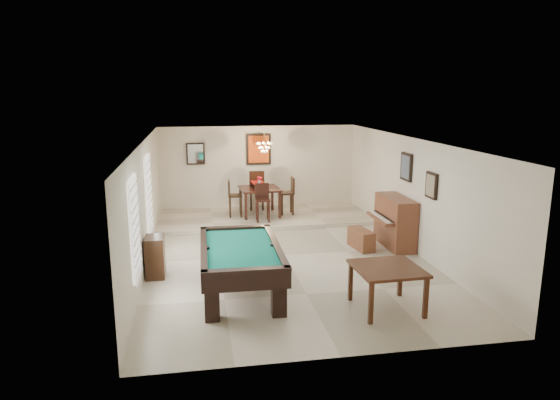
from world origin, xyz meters
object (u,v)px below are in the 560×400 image
object	(u,v)px
apothecary_chest	(155,257)
dining_table	(260,199)
square_table	(387,288)
dining_chair_east	(287,196)
upright_piano	(390,222)
chandelier	(264,144)
dining_chair_north	(257,190)
dining_chair_south	(263,203)
flower_vase	(259,180)
dining_chair_west	(235,198)
pool_table	(241,270)
piano_bench	(361,239)

from	to	relation	value
apothecary_chest	dining_table	xyz separation A→B (m)	(2.65, 4.19, 0.16)
square_table	dining_chair_east	distance (m)	6.43
upright_piano	chandelier	size ratio (longest dim) A/B	2.39
dining_chair_north	chandelier	bearing A→B (deg)	104.07
chandelier	upright_piano	bearing A→B (deg)	-49.02
dining_table	dining_chair_south	size ratio (longest dim) A/B	1.07
flower_vase	dining_chair_south	bearing A→B (deg)	-90.62
dining_chair_west	dining_chair_east	world-z (taller)	dining_chair_east
flower_vase	dining_chair_east	distance (m)	0.93
pool_table	square_table	xyz separation A→B (m)	(2.38, -1.11, -0.06)
pool_table	dining_table	world-z (taller)	dining_table
square_table	chandelier	bearing A→B (deg)	100.80
piano_bench	dining_table	world-z (taller)	dining_table
dining_chair_north	dining_chair_east	xyz separation A→B (m)	(0.78, -0.74, -0.06)
pool_table	dining_table	xyz separation A→B (m)	(1.05, 5.31, 0.14)
upright_piano	dining_chair_south	distance (m)	3.61
dining_chair_north	apothecary_chest	bearing A→B (deg)	67.87
dining_chair_north	dining_chair_east	distance (m)	1.08
pool_table	dining_table	bearing A→B (deg)	79.69
dining_chair_east	chandelier	world-z (taller)	chandelier
upright_piano	flower_vase	world-z (taller)	flower_vase
dining_table	dining_chair_east	size ratio (longest dim) A/B	1.03
square_table	dining_chair_east	world-z (taller)	dining_chair_east
upright_piano	piano_bench	distance (m)	0.80
chandelier	dining_table	bearing A→B (deg)	133.87
apothecary_chest	dining_chair_north	xyz separation A→B (m)	(2.66, 4.92, 0.31)
apothecary_chest	piano_bench	bearing A→B (deg)	12.38
piano_bench	dining_chair_west	distance (m)	4.15
apothecary_chest	dining_chair_east	size ratio (longest dim) A/B	0.77
piano_bench	dining_chair_west	xyz separation A→B (m)	(-2.69, 3.13, 0.41)
chandelier	flower_vase	bearing A→B (deg)	133.87
upright_piano	dining_chair_east	bearing A→B (deg)	121.86
pool_table	dining_chair_west	xyz separation A→B (m)	(0.35, 5.27, 0.21)
dining_table	dining_chair_north	bearing A→B (deg)	89.17
pool_table	chandelier	distance (m)	5.59
upright_piano	square_table	bearing A→B (deg)	-112.52
pool_table	upright_piano	xyz separation A→B (m)	(3.76, 2.21, 0.16)
dining_chair_south	piano_bench	bearing A→B (deg)	-49.07
flower_vase	square_table	bearing A→B (deg)	-78.32
pool_table	chandelier	size ratio (longest dim) A/B	4.37
dining_chair_south	upright_piano	bearing A→B (deg)	-39.55
pool_table	flower_vase	distance (m)	5.46
square_table	dining_chair_south	size ratio (longest dim) A/B	1.05
dining_chair_east	chandelier	size ratio (longest dim) A/B	1.79
piano_bench	flower_vase	bearing A→B (deg)	122.14
dining_chair_north	dining_chair_west	xyz separation A→B (m)	(-0.71, -0.77, -0.08)
upright_piano	piano_bench	xyz separation A→B (m)	(-0.71, -0.07, -0.37)
upright_piano	dining_chair_west	world-z (taller)	upright_piano
upright_piano	dining_chair_north	distance (m)	4.68
upright_piano	dining_chair_south	size ratio (longest dim) A/B	1.38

